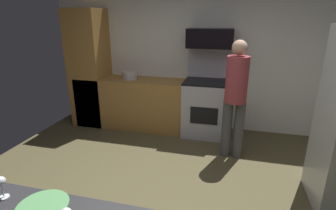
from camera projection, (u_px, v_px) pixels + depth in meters
ground_plane at (160, 204)px, 2.84m from camera, size 5.20×4.80×0.02m
wall_back at (195, 56)px, 4.57m from camera, size 5.20×0.12×2.60m
lower_cabinet_run at (142, 104)px, 4.72m from camera, size 2.40×0.60×0.90m
cabinet_column at (90, 69)px, 4.76m from camera, size 0.60×0.60×2.10m
oven_range at (206, 106)px, 4.43m from camera, size 0.76×0.65×1.48m
microwave at (210, 38)px, 4.15m from camera, size 0.74×0.38×0.31m
person_cook at (236, 95)px, 3.54m from camera, size 0.31×0.30×1.68m
wine_glass_extra at (1, 183)px, 1.54m from camera, size 0.06×0.06×0.15m
stock_pot at (130, 75)px, 4.61m from camera, size 0.26×0.26×0.14m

